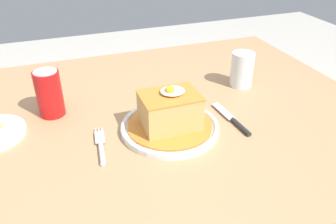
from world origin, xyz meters
name	(u,v)px	position (x,y,z in m)	size (l,w,h in m)	color
dining_table	(159,144)	(0.00, 0.00, 0.62)	(1.18, 0.92, 0.73)	#A87F56
main_plate	(171,127)	(0.00, -0.09, 0.74)	(0.24, 0.24, 0.02)	white
sandwich_meal	(171,112)	(0.00, -0.09, 0.78)	(0.21, 0.21, 0.11)	orange
fork	(101,148)	(-0.17, -0.11, 0.74)	(0.03, 0.14, 0.01)	silver
knife	(235,122)	(0.17, -0.12, 0.74)	(0.03, 0.17, 0.01)	#262628
soda_can	(49,93)	(-0.27, 0.09, 0.79)	(0.07, 0.07, 0.12)	red
drinking_glass	(242,72)	(0.29, 0.07, 0.78)	(0.07, 0.07, 0.10)	gold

